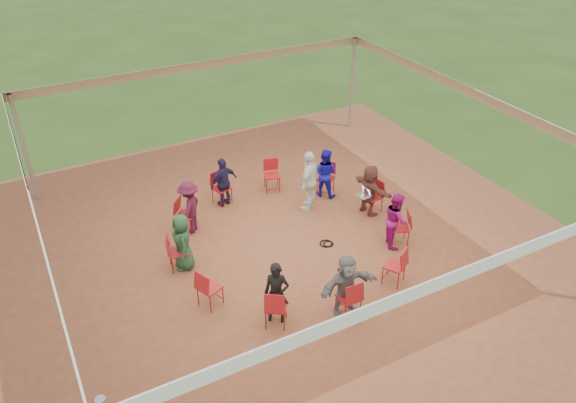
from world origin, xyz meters
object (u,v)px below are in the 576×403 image
chair_8 (349,298)px  person_seated_7 (396,219)px  chair_4 (186,215)px  chair_6 (210,288)px  standing_person (309,181)px  person_seated_6 (346,285)px  person_seated_1 (325,173)px  chair_9 (394,266)px  person_seated_4 (183,242)px  chair_2 (272,176)px  chair_5 (178,252)px  person_seated_2 (224,182)px  person_seated_5 (277,293)px  laptop (365,193)px  chair_7 (276,307)px  person_seated_0 (370,190)px  chair_1 (326,179)px  chair_3 (222,188)px  cable_coil (327,244)px  chair_0 (372,196)px  chair_10 (400,228)px

chair_8 → person_seated_7: bearing=34.8°
chair_4 → chair_6: (-0.46, -2.78, 0.00)m
standing_person → chair_6: bearing=-7.8°
chair_8 → person_seated_6: 0.27m
standing_person → person_seated_1: bearing=169.3°
chair_9 → person_seated_4: size_ratio=0.66×
chair_2 → chair_4: (-2.72, -0.73, 0.00)m
chair_2 → standing_person: (0.43, -1.28, 0.38)m
chair_2 → person_seated_1: (1.12, -0.90, 0.24)m
person_seated_4 → chair_5: bearing=-90.0°
person_seated_2 → person_seated_7: 4.52m
person_seated_5 → laptop: bearing=66.3°
chair_7 → chair_5: bearing=147.3°
person_seated_0 → standing_person: standing_person is taller
chair_1 → person_seated_6: bearing=113.9°
person_seated_6 → person_seated_2: bearing=98.2°
chair_4 → person_seated_2: size_ratio=0.66×
chair_3 → chair_4: (-1.25, -0.77, 0.00)m
chair_8 → person_seated_1: size_ratio=0.66×
person_seated_7 → cable_coil: (-1.42, 0.70, -0.67)m
chair_1 → chair_4: 3.94m
chair_7 → chair_3: bearing=114.5°
person_seated_2 → chair_4: bearing=11.8°
chair_0 → chair_9: bearing=147.3°
chair_0 → person_seated_5: bearing=113.9°
chair_9 → cable_coil: chair_9 is taller
chair_5 → chair_7: bearing=32.7°
person_seated_6 → standing_person: 3.91m
chair_1 → chair_10: bearing=147.3°
person_seated_2 → cable_coil: 3.21m
person_seated_4 → person_seated_6: same height
person_seated_4 → cable_coil: size_ratio=3.43×
chair_5 → chair_0: bearing=98.2°
chair_6 → chair_9: size_ratio=1.00×
person_seated_1 → person_seated_4: (-4.37, -1.18, 0.00)m
standing_person → chair_0: bearing=107.3°
chair_4 → chair_9: bearing=81.8°
chair_1 → chair_2: bearing=16.4°
person_seated_0 → chair_7: bearing=115.2°
chair_4 → person_seated_4: (-0.52, -1.34, 0.24)m
chair_9 → chair_10: same height
chair_6 → laptop: bearing=82.3°
chair_1 → chair_3: 2.82m
person_seated_5 → person_seated_0: bearing=65.5°
person_seated_5 → standing_person: 4.18m
chair_10 → laptop: chair_10 is taller
chair_4 → chair_6: bearing=32.7°
chair_2 → chair_7: same height
chair_6 → person_seated_5: size_ratio=0.66×
chair_5 → chair_8: 3.94m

